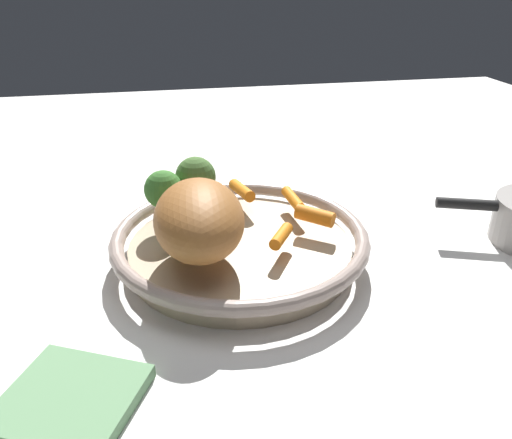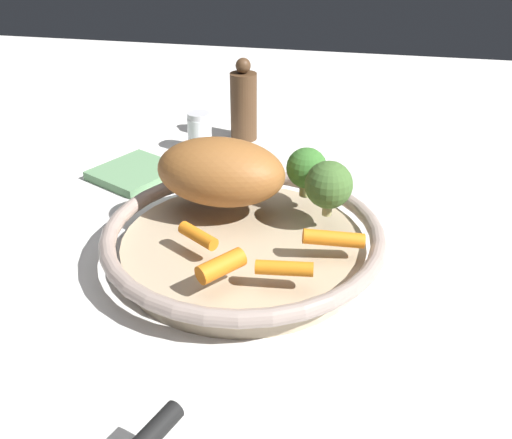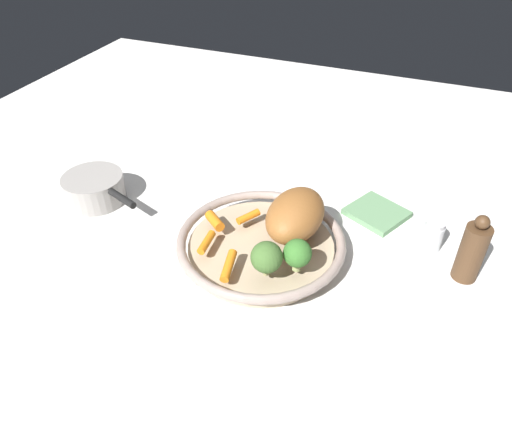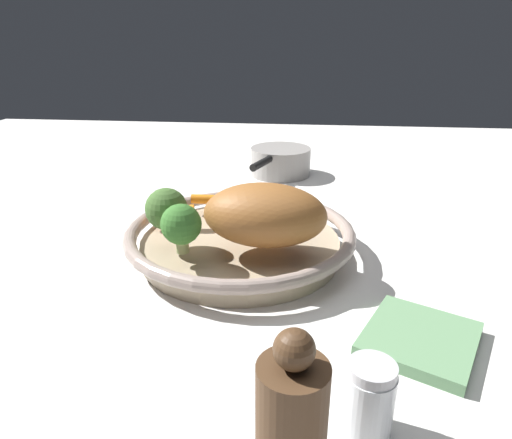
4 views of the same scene
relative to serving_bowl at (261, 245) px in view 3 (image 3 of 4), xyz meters
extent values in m
plane|color=silver|center=(0.00, 0.00, -0.03)|extent=(2.20, 2.20, 0.00)
cylinder|color=tan|center=(0.00, 0.00, -0.01)|extent=(0.30, 0.30, 0.03)
torus|color=gray|center=(0.00, 0.00, 0.01)|extent=(0.34, 0.34, 0.02)
ellipsoid|color=#985E2C|center=(-0.04, 0.06, 0.06)|extent=(0.17, 0.12, 0.08)
cylinder|color=orange|center=(0.11, -0.02, 0.03)|extent=(0.07, 0.03, 0.02)
cylinder|color=orange|center=(-0.04, -0.05, 0.03)|extent=(0.05, 0.04, 0.02)
cylinder|color=orange|center=(0.00, -0.10, 0.03)|extent=(0.05, 0.06, 0.02)
cylinder|color=orange|center=(0.06, -0.09, 0.03)|extent=(0.06, 0.02, 0.02)
cylinder|color=tan|center=(0.10, 0.05, 0.03)|extent=(0.01, 0.01, 0.02)
sphere|color=#42682E|center=(0.10, 0.05, 0.06)|extent=(0.06, 0.06, 0.06)
cylinder|color=#9BA566|center=(0.06, 0.10, 0.03)|extent=(0.02, 0.02, 0.02)
sphere|color=#38712B|center=(0.06, 0.10, 0.06)|extent=(0.05, 0.05, 0.05)
cylinder|color=silver|center=(-0.15, 0.32, 0.00)|extent=(0.04, 0.04, 0.06)
cylinder|color=silver|center=(-0.15, 0.32, 0.04)|extent=(0.04, 0.04, 0.01)
cylinder|color=#4C331E|center=(-0.09, 0.39, 0.04)|extent=(0.05, 0.05, 0.12)
sphere|color=#4C331E|center=(-0.09, 0.39, 0.11)|extent=(0.03, 0.03, 0.03)
cylinder|color=#9E9993|center=(-0.04, -0.44, 0.01)|extent=(0.14, 0.14, 0.06)
cylinder|color=black|center=(0.00, -0.33, 0.03)|extent=(0.04, 0.08, 0.02)
cube|color=#669366|center=(-0.22, 0.20, -0.02)|extent=(0.15, 0.15, 0.01)
camera|label=1|loc=(-0.59, 0.10, 0.34)|focal=35.66mm
camera|label=2|loc=(0.14, -0.58, 0.37)|focal=40.05mm
camera|label=3|loc=(0.70, 0.27, 0.65)|focal=33.99mm
camera|label=4|loc=(-0.09, 0.62, 0.29)|focal=32.07mm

